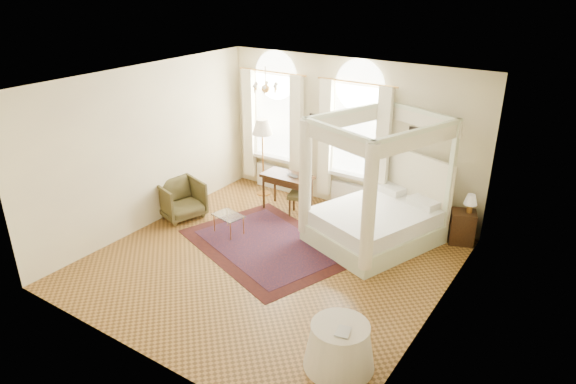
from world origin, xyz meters
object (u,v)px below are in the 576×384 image
nightstand (462,227)px  floor_lamp (262,131)px  stool (299,197)px  armchair (181,199)px  coffee_table (228,217)px  writing_desk (287,180)px  canopy_bed (374,215)px  side_table (340,346)px

nightstand → floor_lamp: floor_lamp is taller
stool → floor_lamp: size_ratio=0.30×
nightstand → stool: nightstand is taller
armchair → coffee_table: bearing=-73.8°
nightstand → floor_lamp: size_ratio=0.36×
nightstand → writing_desk: 3.75m
nightstand → floor_lamp: 4.80m
nightstand → stool: 3.40m
nightstand → floor_lamp: (-4.63, -0.24, 1.24)m
canopy_bed → nightstand: 1.75m
canopy_bed → floor_lamp: 3.40m
side_table → floor_lamp: bearing=136.0°
writing_desk → coffee_table: bearing=-102.9°
coffee_table → floor_lamp: floor_lamp is taller
nightstand → side_table: 4.38m
stool → side_table: 4.70m
armchair → floor_lamp: (0.77, 1.96, 1.16)m
floor_lamp → stool: bearing=-20.0°
canopy_bed → stool: bearing=173.1°
coffee_table → floor_lamp: size_ratio=0.37×
canopy_bed → armchair: size_ratio=3.14×
armchair → side_table: size_ratio=0.92×
nightstand → side_table: (-0.36, -4.36, -0.00)m
writing_desk → stool: writing_desk is taller
stool → coffee_table: stool is taller
nightstand → stool: (-3.33, -0.71, 0.09)m
canopy_bed → writing_desk: size_ratio=2.51×
nightstand → writing_desk: (-3.68, -0.64, 0.38)m
canopy_bed → coffee_table: bearing=-153.4°
floor_lamp → writing_desk: bearing=-23.0°
writing_desk → coffee_table: (-0.37, -1.59, -0.34)m
canopy_bed → armchair: bearing=-162.3°
armchair → side_table: bearing=-95.4°
coffee_table → side_table: bearing=-30.0°
nightstand → armchair: (-5.40, -2.20, 0.08)m
nightstand → coffee_table: size_ratio=0.98×
stool → floor_lamp: bearing=160.0°
stool → armchair: (-2.07, -1.49, -0.01)m
stool → coffee_table: bearing=-115.2°
canopy_bed → writing_desk: (-2.22, 0.30, 0.14)m
nightstand → floor_lamp: bearing=-177.1°
coffee_table → writing_desk: bearing=77.1°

